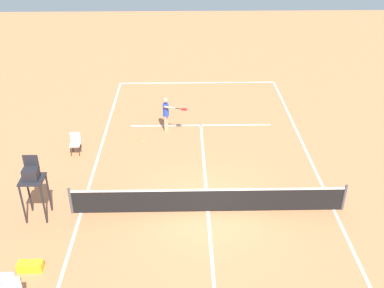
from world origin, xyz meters
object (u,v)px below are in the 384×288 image
at_px(courtside_chair_near, 7,287).
at_px(courtside_chair_mid, 75,142).
at_px(umpire_chair, 32,178).
at_px(tennis_ball, 144,141).
at_px(equipment_bag, 30,266).
at_px(player_serving, 167,112).

bearing_deg(courtside_chair_near, courtside_chair_mid, -91.64).
bearing_deg(umpire_chair, courtside_chair_mid, -95.75).
xyz_separation_m(tennis_ball, equipment_bag, (2.88, 7.90, 0.12)).
bearing_deg(courtside_chair_near, umpire_chair, -86.91).
relative_size(tennis_ball, courtside_chair_mid, 0.07).
xyz_separation_m(courtside_chair_near, equipment_bag, (-0.23, -1.19, -0.38)).
distance_m(tennis_ball, equipment_bag, 8.41).
bearing_deg(courtside_chair_near, tennis_ball, -108.86).
height_order(player_serving, umpire_chair, umpire_chair).
distance_m(courtside_chair_mid, equipment_bag, 6.99).
height_order(umpire_chair, courtside_chair_near, umpire_chair).
height_order(player_serving, equipment_bag, player_serving).
xyz_separation_m(umpire_chair, equipment_bag, (-0.43, 2.62, -1.46)).
bearing_deg(courtside_chair_mid, umpire_chair, 84.25).
bearing_deg(player_serving, courtside_chair_near, -3.76).
xyz_separation_m(courtside_chair_mid, equipment_bag, (0.01, 6.98, -0.38)).
relative_size(player_serving, courtside_chair_mid, 1.77).
xyz_separation_m(player_serving, courtside_chair_mid, (3.92, 2.02, -0.47)).
bearing_deg(umpire_chair, courtside_chair_near, 93.09).
bearing_deg(equipment_bag, courtside_chair_near, 79.15).
bearing_deg(player_serving, umpire_chair, -15.92).
height_order(tennis_ball, umpire_chair, umpire_chair).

